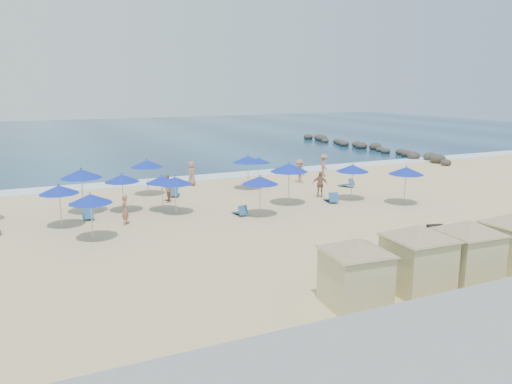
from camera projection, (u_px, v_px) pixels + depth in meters
ground at (291, 226)px, 26.73m from camera, size 160.00×160.00×0.00m
ocean at (114, 135)px, 75.40m from camera, size 160.00×80.00×0.06m
surf_line at (198, 178)px, 40.44m from camera, size 160.00×2.50×0.08m
rock_jetty at (366, 147)px, 58.69m from camera, size 2.56×26.66×0.96m
trash_bin at (437, 234)px, 24.01m from camera, size 0.97×0.97×0.78m
cabana_0 at (356, 264)px, 16.79m from camera, size 4.18×4.18×2.63m
cabana_1 at (418, 249)px, 18.02m from camera, size 4.40×4.40×2.76m
cabana_2 at (468, 243)px, 18.85m from camera, size 4.29×4.29×2.70m
umbrella_1 at (59, 190)px, 26.09m from camera, size 2.08×2.08×2.36m
umbrella_2 at (81, 174)px, 28.95m from camera, size 2.40×2.40×2.73m
umbrella_3 at (90, 199)px, 23.89m from camera, size 2.10×2.10×2.39m
umbrella_4 at (147, 164)px, 33.84m from camera, size 2.22×2.22×2.53m
umbrella_5 at (162, 180)px, 29.50m from camera, size 1.96×1.96×2.23m
umbrella_6 at (260, 180)px, 28.35m from camera, size 2.14×2.14×2.43m
umbrella_7 at (248, 159)px, 35.82m from camera, size 2.23×2.23×2.53m
umbrella_8 at (289, 168)px, 31.10m from camera, size 2.40×2.40×2.73m
umbrella_9 at (258, 160)px, 38.09m from camera, size 1.82×1.82×2.07m
umbrella_10 at (353, 168)px, 32.44m from camera, size 2.14×2.14×2.44m
umbrella_11 at (406, 171)px, 31.20m from camera, size 2.19×2.19×2.49m
umbrella_12 at (122, 178)px, 29.33m from camera, size 2.07×2.07×2.36m
umbrella_13 at (175, 181)px, 28.87m from camera, size 2.02×2.02×2.30m
beach_chair_1 at (88, 215)px, 28.04m from camera, size 0.66×1.31×0.70m
beach_chair_2 at (175, 193)px, 33.81m from camera, size 0.97×1.35×0.68m
beach_chair_3 at (241, 212)px, 28.91m from camera, size 0.59×1.21×0.65m
beach_chair_4 at (332, 199)px, 32.09m from camera, size 0.89×1.43×0.73m
beach_chair_5 at (348, 184)px, 37.03m from camera, size 1.01×1.35×0.68m
beachgoer_0 at (124, 210)px, 26.86m from camera, size 0.65×0.73×1.67m
beachgoer_1 at (167, 189)px, 32.09m from camera, size 0.75×0.92×1.78m
beachgoer_2 at (320, 184)px, 33.60m from camera, size 1.07×0.95×1.74m
beachgoer_3 at (299, 171)px, 38.58m from camera, size 0.91×1.30×1.83m
beachgoer_4 at (192, 173)px, 37.50m from camera, size 0.96×1.07×1.83m
beachgoer_5 at (324, 165)px, 41.27m from camera, size 0.97×1.33×1.85m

